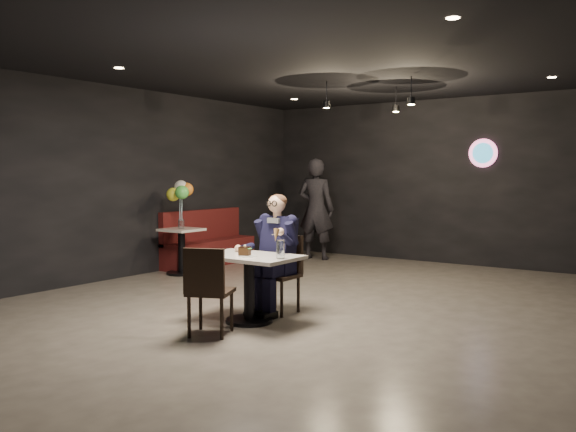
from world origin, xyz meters
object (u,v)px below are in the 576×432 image
Objects in this scene: chair_near at (211,290)px; side_table at (182,252)px; main_table at (249,289)px; balloon_vase at (181,224)px; chair_far at (278,274)px; sundae_glass at (280,249)px; passerby at (316,209)px; booth_bench at (209,238)px; seated_man at (278,252)px.

side_table is (-2.92, 2.53, -0.10)m from chair_near.
main_table reaches higher than side_table.
balloon_vase reaches higher than main_table.
balloon_vase is at bearing 155.19° from chair_far.
main_table is 0.65m from sundae_glass.
balloon_vase is (0.00, 0.00, 0.46)m from side_table.
chair_near is 3.86m from side_table.
chair_far is at bearing -24.81° from side_table.
chair_near is at bearing 100.47° from passerby.
booth_bench is 13.24× the size of balloon_vase.
seated_man is 0.75× the size of passerby.
side_table is at bearing 150.21° from sundae_glass.
seated_man is at bearing -24.81° from side_table.
side_table is (0.30, -1.00, -0.13)m from booth_bench.
seated_man reaches higher than side_table.
chair_far and chair_near have the same top height.
passerby reaches higher than side_table.
main_table is 0.56× the size of booth_bench.
seated_man is at bearing 66.51° from chair_near.
side_table is at bearing 61.85° from passerby.
side_table is at bearing 155.19° from chair_far.
passerby reaches higher than sundae_glass.
booth_bench reaches higher than balloon_vase.
main_table is at bearing 176.69° from sundae_glass.
passerby reaches higher than seated_man.
sundae_glass is 1.30× the size of balloon_vase.
sundae_glass is 4.70m from booth_bench.
chair_far is at bearing 0.00° from seated_man.
sundae_glass is (0.44, -0.58, 0.13)m from seated_man.
seated_man is (-0.00, 0.55, 0.34)m from main_table.
side_table is at bearing 0.00° from balloon_vase.
passerby is (-2.50, 4.67, 0.12)m from sundae_glass.
booth_bench is (-3.66, 2.92, -0.35)m from sundae_glass.
main_table is at bearing -33.06° from balloon_vase.
sundae_glass reaches higher than balloon_vase.
balloon_vase is at bearing 0.00° from side_table.
booth_bench reaches higher than chair_near.
booth_bench is (-3.22, 2.35, -0.23)m from seated_man.
chair_near is at bearing -47.64° from booth_bench.
balloon_vase is (-2.92, 2.53, 0.36)m from chair_near.
chair_near is at bearing -40.90° from balloon_vase.
side_table is at bearing 115.61° from chair_near.
booth_bench is 2.75× the size of side_table.
passerby is at bearing 116.69° from chair_far.
booth_bench reaches higher than sundae_glass.
main_table is at bearing -42.02° from booth_bench.
main_table is at bearing -90.00° from chair_far.
sundae_glass is at bearing -29.79° from balloon_vase.
main_table is at bearing 103.05° from passerby.
balloon_vase is 0.08× the size of passerby.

